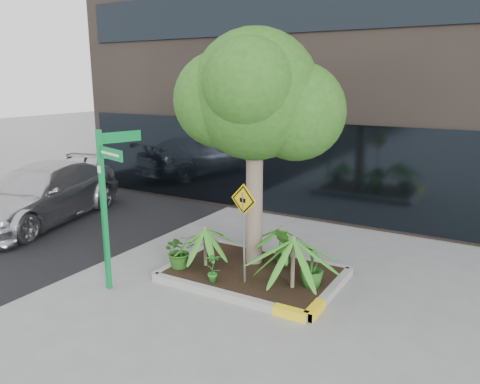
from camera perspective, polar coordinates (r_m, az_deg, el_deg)
The scene contains 14 objects.
ground at distance 9.28m, azimuth -0.35°, elevation -10.76°, with size 80.00×80.00×0.00m, color gray.
asphalt_road at distance 13.57m, azimuth -24.75°, elevation -4.03°, with size 7.00×80.00×0.01m, color black.
planter at distance 9.35m, azimuth 1.76°, elevation -9.88°, with size 3.35×2.36×0.15m.
tree at distance 9.10m, azimuth 1.89°, elevation 11.74°, with size 3.22×2.86×4.84m.
palm_front at distance 8.37m, azimuth 6.55°, elevation -5.79°, with size 1.10×1.10×1.22m.
palm_left at distance 9.37m, azimuth -4.31°, elevation -4.47°, with size 0.94×0.94×1.04m.
palm_back at distance 9.60m, azimuth 5.05°, elevation -4.50°, with size 0.85×0.85×0.94m.
parked_car at distance 13.90m, azimuth -23.08°, elevation -0.21°, with size 2.16×5.30×1.54m, color #B9B9BE.
shrub_a at distance 9.46m, azimuth -7.35°, elevation -7.08°, with size 0.64×0.64×0.71m, color #255718.
shrub_b at distance 8.66m, azimuth 8.78°, elevation -8.96°, with size 0.42×0.42×0.76m, color #24611D.
shrub_c at distance 8.77m, azimuth -3.32°, elevation -9.14°, with size 0.31×0.31×0.58m, color #247524.
shrub_d at distance 9.46m, azimuth 5.40°, elevation -6.68°, with size 0.45×0.45×0.81m, color #275919.
street_sign_post at distance 8.68m, azimuth -15.88°, elevation -0.17°, with size 0.84×1.05×2.97m.
cattle_sign at distance 8.39m, azimuth 0.46°, elevation -3.06°, with size 0.57×0.14×1.88m.
Camera 1 is at (4.30, -7.27, 3.83)m, focal length 35.00 mm.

